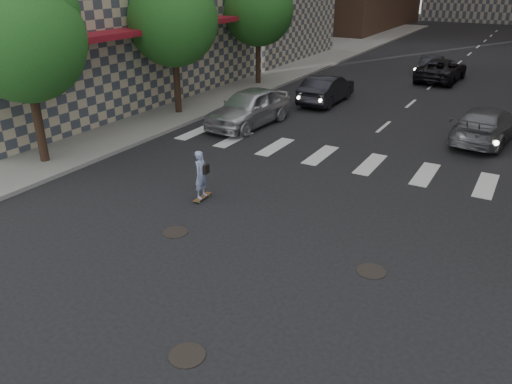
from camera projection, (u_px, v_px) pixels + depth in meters
ground at (210, 274)px, 11.87m from camera, size 160.00×160.00×0.00m
sidewalk_left at (202, 74)px, 34.27m from camera, size 13.00×80.00×0.15m
tree_a at (27, 34)px, 16.76m from camera, size 4.20×4.20×6.60m
tree_b at (175, 16)px, 23.09m from camera, size 4.20×4.20×6.60m
tree_c at (260, 6)px, 29.43m from camera, size 4.20×4.20×6.60m
manhole_a at (187, 355)px, 9.34m from camera, size 0.70×0.70×0.02m
manhole_b at (175, 232)px, 13.73m from camera, size 0.70×0.70×0.02m
manhole_c at (371, 271)px, 11.95m from camera, size 0.70×0.70×0.02m
skateboarder at (201, 175)px, 15.38m from camera, size 0.40×0.81×1.60m
silver_sedan at (249, 107)px, 22.84m from camera, size 2.35×5.10×1.69m
traffic_car_a at (326, 89)px, 26.79m from camera, size 1.64×4.57×1.50m
traffic_car_b at (487, 125)px, 20.76m from camera, size 2.67×5.18×1.44m
traffic_car_c at (441, 70)px, 32.11m from camera, size 2.61×5.24×1.43m
traffic_car_e at (432, 65)px, 34.04m from camera, size 1.63×4.06×1.31m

